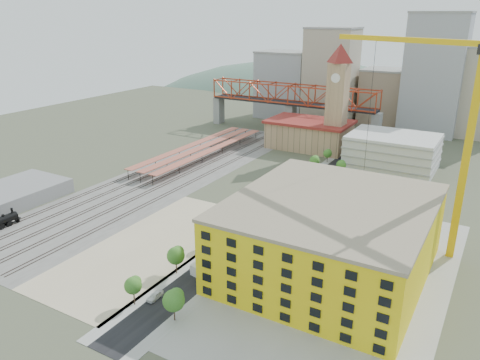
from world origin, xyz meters
The scene contains 31 objects.
ground centered at (0.00, 0.00, 0.00)m, with size 400.00×400.00×0.00m, color #474C38.
ballast_strip centered at (-36.00, 17.50, 0.03)m, with size 36.00×165.00×0.06m, color #605E59.
dirt_lot centered at (-4.00, -31.50, 0.03)m, with size 28.00×67.00×0.06m, color tan.
street_asphalt centered at (16.00, 15.00, 0.03)m, with size 12.00×170.00×0.06m, color black.
sidewalk_west centered at (10.50, 15.00, 0.02)m, with size 3.00×170.00×0.04m, color gray.
sidewalk_east centered at (21.50, 15.00, 0.02)m, with size 3.00×170.00×0.04m, color gray.
construction_pad centered at (45.00, -20.00, 0.03)m, with size 50.00×90.00×0.06m, color gray.
rail_tracks centered at (-37.80, 17.50, 0.15)m, with size 26.56×160.00×0.18m.
platform_canopies centered at (-41.00, 45.00, 3.99)m, with size 16.00×80.00×4.12m.
station_hall centered at (-5.00, 82.00, 6.67)m, with size 38.00×24.00×13.10m.
clock_tower centered at (8.00, 79.99, 28.70)m, with size 12.00×12.00×52.00m.
parking_garage centered at (36.00, 70.00, 7.00)m, with size 34.00×26.00×14.00m, color silver.
truss_bridge centered at (-25.00, 105.00, 18.86)m, with size 94.00×9.60×25.60m.
construction_building centered at (42.00, -20.00, 9.41)m, with size 44.60×50.60×18.80m.
warehouse centered at (-66.00, -30.00, 2.50)m, with size 22.00×32.00×5.00m, color gray.
street_trees centered at (16.00, 5.00, 0.00)m, with size 15.40×124.40×8.00m.
skyline centered at (7.47, 142.31, 22.81)m, with size 133.00×46.00×60.00m.
distant_hills centered at (45.28, 260.00, -79.54)m, with size 647.00×264.00×227.00m.
tower_crane centered at (63.48, 4.86, 38.73)m, with size 54.52×25.89×62.77m.
site_trailer_a centered at (16.00, -34.15, 1.40)m, with size 2.69×10.23×2.80m, color silver.
site_trailer_b centered at (16.00, -24.46, 1.27)m, with size 2.44×9.27×2.54m, color silver.
site_trailer_c centered at (16.00, -22.12, 1.41)m, with size 2.71×10.31×2.82m, color silver.
site_trailer_d centered at (16.00, -5.52, 1.40)m, with size 2.70×10.24×2.80m, color silver.
car_0 centered at (13.00, -51.08, 0.79)m, with size 1.86×4.61×1.57m, color silver.
car_1 centered at (13.00, -18.04, 0.69)m, with size 1.47×4.22×1.39m, color gray.
car_2 centered at (13.00, -2.70, 0.66)m, with size 2.18×4.72×1.31m, color black.
car_3 centered at (13.00, 7.83, 0.67)m, with size 1.89×4.64×1.35m, color #1B1F4F.
car_4 centered at (19.00, -36.93, 0.65)m, with size 1.54×3.82×1.30m, color white.
car_5 centered at (19.00, -6.47, 0.69)m, with size 1.46×4.19×1.38m, color #9A999E.
car_6 centered at (19.00, -4.26, 0.77)m, with size 2.55×5.52×1.53m, color black.
car_7 centered at (19.00, 24.51, 0.65)m, with size 1.82×4.48×1.30m, color navy.
Camera 1 is at (74.26, -118.64, 60.31)m, focal length 35.00 mm.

